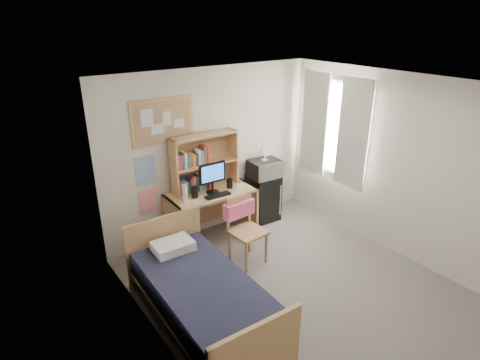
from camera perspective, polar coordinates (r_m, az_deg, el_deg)
floor at (r=5.41m, az=8.58°, el=-15.41°), size 3.60×4.20×0.02m
ceiling at (r=4.33m, az=10.61°, el=12.96°), size 3.60×4.20×0.02m
wall_back at (r=6.25m, az=-4.11°, el=3.94°), size 3.60×0.04×2.60m
wall_left at (r=3.80m, az=-10.54°, el=-9.60°), size 0.04×4.20×2.60m
wall_right at (r=6.05m, az=21.74°, el=1.67°), size 0.04×4.20×2.60m
window_unit at (r=6.60m, az=13.23°, el=7.12°), size 0.10×1.40×1.70m
curtain_left at (r=6.33m, az=15.74°, el=6.22°), size 0.04×0.55×1.70m
curtain_right at (r=6.84m, az=10.56°, el=7.87°), size 0.04×0.55×1.70m
bulletin_board at (r=5.71m, az=-10.93°, el=8.26°), size 0.94×0.03×0.64m
poster_wave at (r=5.80m, az=-13.31°, el=1.31°), size 0.30×0.01×0.42m
poster_japan at (r=5.98m, az=-12.91°, el=-2.88°), size 0.28×0.01×0.36m
desk at (r=6.21m, az=-4.08°, el=-5.10°), size 1.34×0.69×0.83m
desk_chair at (r=5.62m, az=1.15°, el=-7.31°), size 0.53×0.53×0.99m
mini_fridge at (r=6.85m, az=3.29°, el=-2.49°), size 0.49×0.49×0.79m
bed at (r=4.78m, az=-5.26°, el=-16.70°), size 1.07×2.04×0.55m
hutch at (r=5.99m, az=-5.03°, el=2.59°), size 1.05×0.29×0.85m
monitor at (r=5.89m, az=-3.95°, el=0.18°), size 0.43×0.04×0.45m
keyboard at (r=5.87m, az=-3.20°, el=-2.20°), size 0.40×0.13×0.02m
speaker_left at (r=5.82m, az=-6.46°, el=-1.74°), size 0.07×0.07×0.17m
speaker_right at (r=6.09m, az=-1.49°, el=-0.49°), size 0.07×0.07×0.16m
water_bottle at (r=5.69m, az=-7.87°, el=-1.91°), size 0.08×0.08×0.25m
hoodie at (r=5.63m, az=-0.16°, el=-4.13°), size 0.48×0.18×0.23m
microwave at (r=6.63m, az=3.49°, el=1.66°), size 0.52×0.40×0.29m
desk_fan at (r=6.53m, az=3.55°, el=3.97°), size 0.23×0.23×0.28m
pillow at (r=5.14m, az=-9.51°, el=-9.24°), size 0.50×0.36×0.12m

